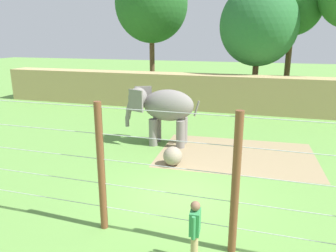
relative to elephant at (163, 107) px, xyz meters
name	(u,v)px	position (x,y,z in m)	size (l,w,h in m)	color
ground_plane	(184,196)	(2.32, -5.00, -1.83)	(120.00, 120.00, 0.00)	#609342
dirt_patch	(236,155)	(3.65, -0.54, -1.83)	(6.84, 4.67, 0.01)	#937F5B
embankment_wall	(230,93)	(2.32, 8.40, -0.57)	(36.00, 1.80, 2.53)	tan
elephant	(163,107)	(0.00, 0.00, 0.00)	(3.74, 1.58, 2.77)	gray
enrichment_ball	(173,156)	(1.24, -2.53, -1.44)	(0.79, 0.79, 0.79)	gray
cable_fence	(162,175)	(2.37, -7.43, -0.04)	(12.28, 0.20, 3.57)	brown
zookeeper	(195,231)	(3.39, -8.26, -0.91)	(0.25, 0.58, 1.67)	tan
tree_far_left	(259,25)	(3.86, 11.00, 4.10)	(5.65, 5.65, 8.91)	brown
tree_left_of_centre	(293,5)	(6.23, 12.99, 5.60)	(4.42, 4.42, 9.81)	brown
tree_behind_wall	(151,4)	(-5.17, 13.10, 5.96)	(6.18, 6.18, 11.06)	brown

